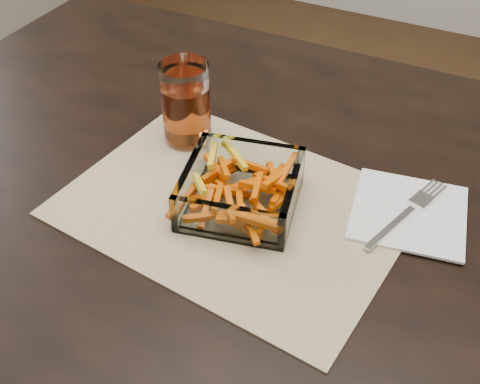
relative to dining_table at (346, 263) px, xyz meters
name	(u,v)px	position (x,y,z in m)	size (l,w,h in m)	color
dining_table	(346,263)	(0.00, 0.00, 0.00)	(1.60, 0.90, 0.75)	black
placemat	(235,206)	(-0.15, -0.05, 0.09)	(0.45, 0.33, 0.00)	tan
glass_bowl	(241,191)	(-0.15, -0.04, 0.11)	(0.18, 0.18, 0.06)	white
tumbler	(186,106)	(-0.29, 0.06, 0.15)	(0.07, 0.07, 0.13)	white
napkin	(409,212)	(0.06, 0.04, 0.09)	(0.15, 0.15, 0.00)	white
fork	(408,211)	(0.06, 0.04, 0.10)	(0.07, 0.18, 0.00)	silver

